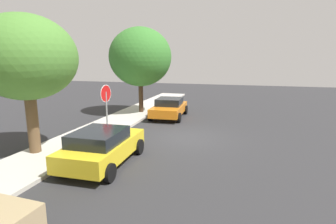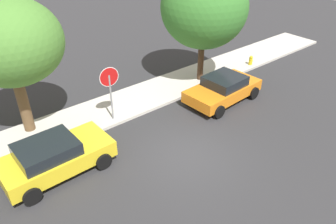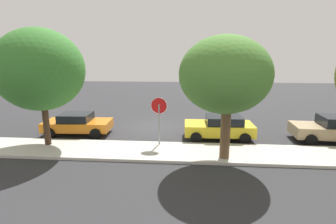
% 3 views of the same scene
% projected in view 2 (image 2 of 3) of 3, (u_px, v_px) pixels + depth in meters
% --- Properties ---
extents(ground_plane, '(60.00, 60.00, 0.00)m').
position_uv_depth(ground_plane, '(186.00, 154.00, 13.15)').
color(ground_plane, '#2D2D30').
extents(sidewalk_curb, '(32.00, 2.66, 0.14)m').
position_uv_depth(sidewalk_curb, '(121.00, 105.00, 16.29)').
color(sidewalk_curb, beige).
rests_on(sidewalk_curb, ground_plane).
extents(stop_sign, '(0.89, 0.11, 2.71)m').
position_uv_depth(stop_sign, '(110.00, 85.00, 14.20)').
color(stop_sign, gray).
rests_on(stop_sign, ground_plane).
extents(parked_car_yellow, '(4.02, 2.16, 1.40)m').
position_uv_depth(parked_car_yellow, '(55.00, 156.00, 11.89)').
color(parked_car_yellow, yellow).
rests_on(parked_car_yellow, ground_plane).
extents(parked_car_orange, '(4.12, 2.28, 1.33)m').
position_uv_depth(parked_car_orange, '(223.00, 89.00, 16.48)').
color(parked_car_orange, orange).
rests_on(parked_car_orange, ground_plane).
extents(street_tree_near_corner, '(4.46, 4.46, 6.24)m').
position_uv_depth(street_tree_near_corner, '(204.00, 8.00, 16.59)').
color(street_tree_near_corner, '#422D1E').
rests_on(street_tree_near_corner, ground_plane).
extents(street_tree_far, '(4.04, 4.04, 5.75)m').
position_uv_depth(street_tree_far, '(11.00, 43.00, 12.56)').
color(street_tree_far, brown).
rests_on(street_tree_far, ground_plane).
extents(fire_hydrant, '(0.30, 0.22, 0.72)m').
position_uv_depth(fire_hydrant, '(251.00, 61.00, 20.29)').
color(fire_hydrant, gold).
rests_on(fire_hydrant, ground_plane).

